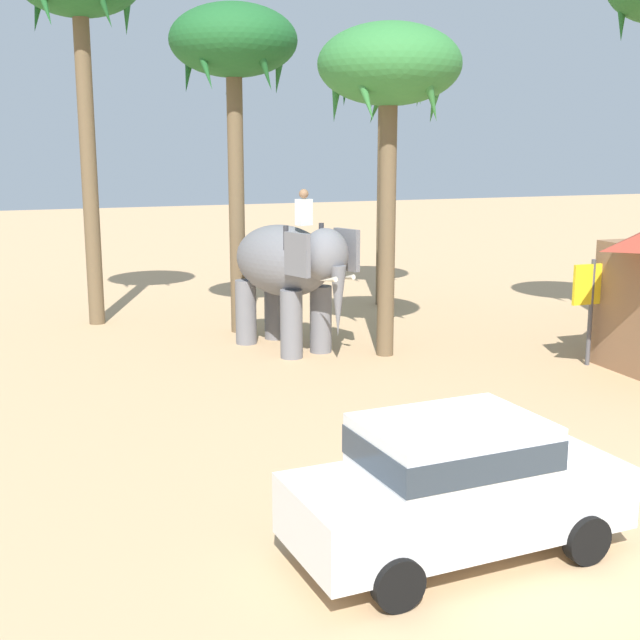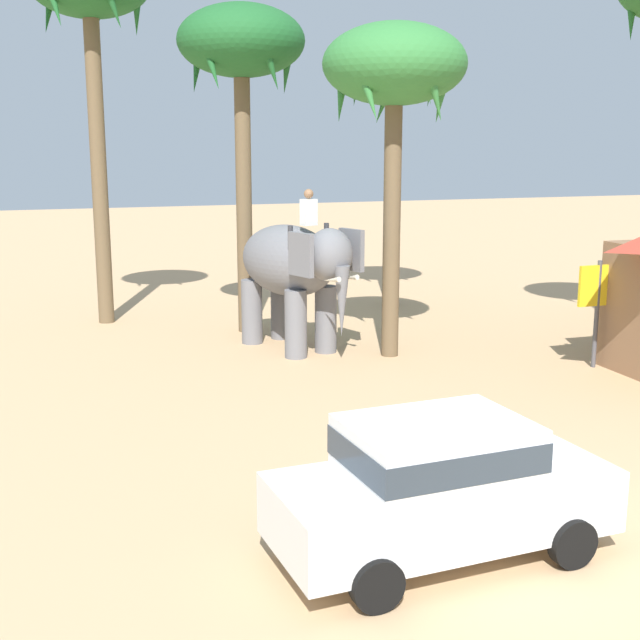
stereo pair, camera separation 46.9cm
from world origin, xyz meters
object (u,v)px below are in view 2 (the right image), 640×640
at_px(car_sedan_foreground, 440,483).
at_px(elephant_with_mahout, 294,268).
at_px(signboard_yellow, 598,293).
at_px(palm_tree_leaning_seaward, 396,70).
at_px(palm_tree_far_back, 241,51).
at_px(palm_tree_behind_elephant, 394,73).

height_order(car_sedan_foreground, elephant_with_mahout, elephant_with_mahout).
xyz_separation_m(elephant_with_mahout, signboard_yellow, (5.76, -3.88, -0.30)).
relative_size(car_sedan_foreground, palm_tree_leaning_seaward, 0.51).
xyz_separation_m(palm_tree_far_back, palm_tree_leaning_seaward, (5.23, 2.11, -0.15)).
distance_m(elephant_with_mahout, signboard_yellow, 6.95).
distance_m(palm_tree_far_back, palm_tree_leaning_seaward, 5.64).
distance_m(car_sedan_foreground, signboard_yellow, 10.02).
bearing_deg(palm_tree_far_back, signboard_yellow, -44.74).
xyz_separation_m(car_sedan_foreground, elephant_with_mahout, (1.64, 10.58, 1.06)).
xyz_separation_m(elephant_with_mahout, palm_tree_far_back, (-0.56, 2.39, 5.18)).
xyz_separation_m(elephant_with_mahout, palm_tree_leaning_seaward, (4.67, 4.50, 5.02)).
height_order(palm_tree_behind_elephant, palm_tree_far_back, palm_tree_far_back).
xyz_separation_m(palm_tree_behind_elephant, palm_tree_far_back, (-2.49, 3.73, 0.75)).
bearing_deg(palm_tree_leaning_seaward, elephant_with_mahout, -136.08).
relative_size(elephant_with_mahout, signboard_yellow, 1.67).
relative_size(elephant_with_mahout, palm_tree_leaning_seaward, 0.49).
distance_m(elephant_with_mahout, palm_tree_leaning_seaward, 8.20).
relative_size(car_sedan_foreground, palm_tree_far_back, 0.50).
relative_size(palm_tree_far_back, signboard_yellow, 3.46).
distance_m(car_sedan_foreground, elephant_with_mahout, 10.76).
distance_m(palm_tree_far_back, signboard_yellow, 10.45).
bearing_deg(elephant_with_mahout, signboard_yellow, -33.91).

